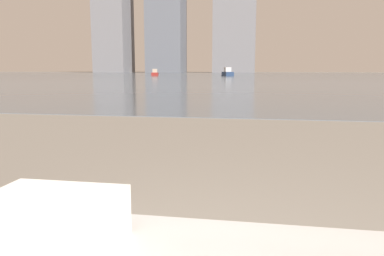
% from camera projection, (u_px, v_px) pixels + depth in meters
% --- Properties ---
extents(towel_stack, '(0.29, 0.21, 0.12)m').
position_uv_depth(towel_stack, '(53.00, 221.00, 0.82)').
color(towel_stack, white).
rests_on(towel_stack, bathtub).
extents(harbor_water, '(180.00, 110.00, 0.01)m').
position_uv_depth(harbor_water, '(256.00, 75.00, 60.47)').
color(harbor_water, slate).
rests_on(harbor_water, ground_plane).
extents(harbor_boat_0, '(2.04, 3.48, 1.24)m').
position_uv_depth(harbor_boat_0, '(228.00, 73.00, 54.04)').
color(harbor_boat_0, navy).
rests_on(harbor_boat_0, harbor_water).
extents(harbor_boat_2, '(1.48, 2.84, 1.01)m').
position_uv_depth(harbor_boat_2, '(155.00, 73.00, 56.11)').
color(harbor_boat_2, maroon).
rests_on(harbor_boat_2, harbor_water).
extents(skyline_tower_0, '(10.26, 11.32, 28.38)m').
position_uv_depth(skyline_tower_0, '(113.00, 28.00, 120.60)').
color(skyline_tower_0, slate).
rests_on(skyline_tower_0, ground_plane).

